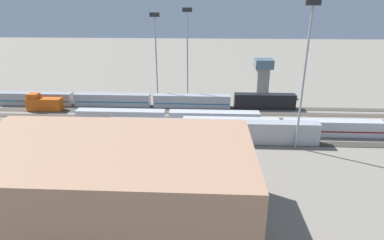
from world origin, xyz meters
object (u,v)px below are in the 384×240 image
object	(u,v)px
light_mast_0	(156,48)
light_mast_2	(187,45)
train_on_track_3	(167,118)
maintenance_shed	(110,184)
train_on_track_4	(323,128)
light_mast_1	(306,60)
train_on_track_0	(145,100)
control_tower	(263,74)
train_on_track_1	(44,103)
train_on_track_5	(213,131)

from	to	relation	value
light_mast_0	light_mast_2	bearing A→B (deg)	-178.43
train_on_track_3	maintenance_shed	world-z (taller)	maintenance_shed
train_on_track_4	light_mast_1	xyz separation A→B (m)	(8.19, 7.18, 17.16)
light_mast_2	train_on_track_4	bearing A→B (deg)	145.19
light_mast_2	maintenance_shed	world-z (taller)	light_mast_2
maintenance_shed	train_on_track_3	bearing A→B (deg)	-94.82
train_on_track_4	light_mast_1	bearing A→B (deg)	41.25
light_mast_0	train_on_track_0	bearing A→B (deg)	44.30
light_mast_0	light_mast_2	size ratio (longest dim) A/B	0.95
train_on_track_4	train_on_track_0	distance (m)	50.79
train_on_track_4	control_tower	distance (m)	37.94
train_on_track_1	light_mast_0	distance (m)	36.77
train_on_track_5	light_mast_0	world-z (taller)	light_mast_0
light_mast_1	control_tower	distance (m)	45.39
light_mast_2	train_on_track_0	bearing A→B (deg)	15.68
control_tower	train_on_track_4	bearing A→B (deg)	103.77
light_mast_0	maintenance_shed	world-z (taller)	light_mast_0
control_tower	maintenance_shed	bearing A→B (deg)	65.25
train_on_track_5	train_on_track_0	world-z (taller)	train_on_track_5
light_mast_1	train_on_track_1	bearing A→B (deg)	-18.19
train_on_track_4	maintenance_shed	bearing A→B (deg)	39.14
train_on_track_3	maintenance_shed	distance (m)	38.94
light_mast_2	light_mast_0	bearing A→B (deg)	1.57
train_on_track_4	light_mast_1	distance (m)	20.33
train_on_track_5	train_on_track_1	size ratio (longest dim) A/B	4.72
train_on_track_4	train_on_track_0	bearing A→B (deg)	-23.19
train_on_track_3	light_mast_1	world-z (taller)	light_mast_1
train_on_track_4	train_on_track_0	xyz separation A→B (m)	(46.69, -20.00, -0.03)
maintenance_shed	control_tower	bearing A→B (deg)	-114.75
train_on_track_5	control_tower	xyz separation A→B (m)	(-17.44, -41.53, 4.44)
train_on_track_3	train_on_track_1	bearing A→B (deg)	-14.86
train_on_track_0	maintenance_shed	size ratio (longest dim) A/B	2.27
train_on_track_1	light_mast_0	bearing A→B (deg)	-165.60
maintenance_shed	light_mast_0	bearing A→B (deg)	-87.99
train_on_track_0	light_mast_0	distance (m)	16.02
train_on_track_3	light_mast_1	bearing A→B (deg)	157.78
train_on_track_4	light_mast_2	size ratio (longest dim) A/B	2.32
train_on_track_0	maintenance_shed	bearing A→B (deg)	95.77
light_mast_2	train_on_track_3	bearing A→B (deg)	77.55
train_on_track_0	light_mast_2	bearing A→B (deg)	-164.32
train_on_track_5	train_on_track_3	size ratio (longest dim) A/B	1.00
train_on_track_3	maintenance_shed	xyz separation A→B (m)	(3.26, 38.59, 4.07)
train_on_track_0	control_tower	xyz separation A→B (m)	(-37.74, -16.53, 5.00)
train_on_track_5	maintenance_shed	xyz separation A→B (m)	(14.89, 28.59, 3.47)
train_on_track_4	maintenance_shed	distance (m)	53.37
maintenance_shed	train_on_track_1	bearing A→B (deg)	-54.68
train_on_track_0	control_tower	distance (m)	41.51
train_on_track_3	control_tower	xyz separation A→B (m)	(-29.07, -31.53, 5.04)
train_on_track_4	light_mast_0	world-z (taller)	light_mast_0
train_on_track_5	light_mast_2	size ratio (longest dim) A/B	1.65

